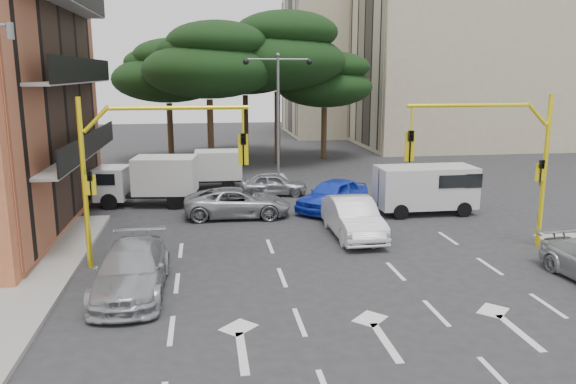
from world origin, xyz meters
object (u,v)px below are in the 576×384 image
Objects in this scene: car_white_hatch at (353,218)px; box_truck_a at (148,181)px; van_white at (425,189)px; car_blue_compact at (333,195)px; car_silver_cross_a at (238,202)px; box_truck_b at (205,170)px; car_silver_wagon at (132,270)px; street_lamp_center at (278,96)px; signal_mast_right at (503,150)px; car_silver_cross_b at (274,184)px; signal_mast_left at (136,158)px.

box_truck_a is at bearing 141.44° from car_white_hatch.
car_white_hatch is at bearing -53.58° from van_white.
car_blue_compact is at bearing 87.14° from car_white_hatch.
car_silver_cross_a is 1.10× the size of box_truck_b.
street_lamp_center is at bearing 68.41° from car_silver_wagon.
van_white reaches higher than box_truck_b.
box_truck_b is at bearing -173.66° from street_lamp_center.
box_truck_b is at bearing 129.92° from signal_mast_right.
car_silver_cross_b is (2.32, 4.60, -0.07)m from car_silver_cross_a.
street_lamp_center reaches higher than car_silver_cross_a.
car_silver_wagon is at bearing -57.44° from van_white.
van_white reaches higher than car_silver_wagon.
car_blue_compact is at bearing 125.45° from signal_mast_right.
car_silver_cross_a reaches higher than car_silver_cross_b.
car_silver_wagon is 1.14× the size of box_truck_b.
signal_mast_left is 1.27× the size of van_white.
van_white is at bearing -119.94° from car_silver_cross_b.
box_truck_b is (-6.13, 11.09, 0.31)m from car_white_hatch.
street_lamp_center is 1.70× the size of box_truck_b.
car_silver_wagon is at bearing -112.41° from street_lamp_center.
car_silver_cross_b is (6.19, 13.59, -0.12)m from car_silver_wagon.
street_lamp_center is 1.50× the size of box_truck_a.
car_blue_compact is at bearing -134.77° from box_truck_b.
signal_mast_right is 14.24m from car_silver_wagon.
car_silver_wagon is 1.10× the size of van_white.
signal_mast_left is at bearing 89.99° from car_silver_wagon.
car_silver_cross_b is 8.60m from van_white.
box_truck_a is at bearing 57.73° from car_silver_cross_a.
car_white_hatch is at bearing -121.02° from box_truck_a.
car_silver_cross_a is at bearing 59.15° from signal_mast_left.
street_lamp_center is at bearing -82.60° from box_truck_b.
signal_mast_left is 15.65m from street_lamp_center.
street_lamp_center reaches higher than van_white.
box_truck_b is at bearing -179.67° from car_blue_compact.
car_silver_cross_a is at bearing 146.74° from signal_mast_right.
car_silver_cross_a is at bearing -126.75° from car_blue_compact.
car_silver_wagon is 14.93m from car_silver_cross_b.
signal_mast_right is 1.19× the size of car_silver_cross_a.
signal_mast_left reaches higher than car_silver_cross_a.
street_lamp_center is 18.55m from car_silver_wagon.
street_lamp_center is 2.10× the size of car_silver_cross_b.
street_lamp_center is 1.64× the size of van_white.
car_white_hatch is at bearing -128.48° from car_silver_cross_a.
signal_mast_right reaches higher than box_truck_b.
car_silver_wagon is 9.79m from car_silver_cross_a.
box_truck_b reaches higher than car_silver_cross_a.
car_silver_cross_a is at bearing 160.69° from car_silver_cross_b.
signal_mast_left reaches higher than car_white_hatch.
car_blue_compact is 1.24× the size of car_silver_cross_b.
box_truck_b is (-1.53, 7.10, 0.42)m from car_silver_cross_a.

